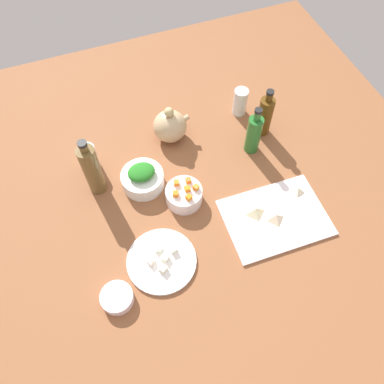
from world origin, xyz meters
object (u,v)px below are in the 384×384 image
object	(u,v)px
plate_tofu	(162,261)
bottle_1	(265,115)
bowl_greens	(143,180)
drinking_glass_1	(240,102)
cutting_board	(275,218)
bottle_0	(254,134)
drinking_glass_0	(89,157)
bowl_small_side	(117,298)
teapot	(170,126)
bowl_carrots	(184,195)
bottle_2	(92,170)

from	to	relation	value
plate_tofu	bottle_1	world-z (taller)	bottle_1
bowl_greens	drinking_glass_1	xyz separation A→B (cm)	(47.78, 20.39, 2.89)
cutting_board	bottle_1	bearing A→B (deg)	70.78
cutting_board	bottle_0	bearing A→B (deg)	80.34
drinking_glass_1	drinking_glass_0	bearing A→B (deg)	-174.98
bowl_small_side	teapot	size ratio (longest dim) A/B	0.64
drinking_glass_0	drinking_glass_1	xyz separation A→B (cm)	(63.70, 5.60, 0.52)
bowl_carrots	drinking_glass_1	bearing A→B (deg)	41.60
bowl_small_side	plate_tofu	bearing A→B (deg)	23.05
cutting_board	bowl_carrots	xyz separation A→B (cm)	(-27.26, 18.31, 2.64)
bowl_carrots	bottle_1	distance (cm)	45.17
bowl_carrots	bottle_2	xyz separation A→B (cm)	(-27.58, 15.95, 8.44)
bowl_greens	teapot	xyz separation A→B (cm)	(16.76, 17.74, 3.50)
plate_tofu	bottle_0	distance (cm)	58.10
teapot	bottle_2	world-z (taller)	bottle_2
plate_tofu	bowl_small_side	xyz separation A→B (cm)	(-16.66, -7.09, 1.29)
plate_tofu	drinking_glass_0	size ratio (longest dim) A/B	2.12
drinking_glass_0	drinking_glass_1	distance (cm)	63.95
drinking_glass_0	bowl_small_side	bearing A→B (deg)	-94.34
cutting_board	bowl_greens	distance (cm)	49.21
plate_tofu	drinking_glass_0	xyz separation A→B (cm)	(-12.63, 45.99, 4.80)
bowl_carrots	bottle_2	size ratio (longest dim) A/B	0.50
bottle_0	teapot	bearing A→B (deg)	148.92
bowl_greens	bottle_2	bearing A→B (deg)	164.81
cutting_board	bottle_2	xyz separation A→B (cm)	(-54.84, 34.27, 11.08)
cutting_board	bottle_2	bearing A→B (deg)	148.00
teapot	bowl_small_side	bearing A→B (deg)	-123.23
cutting_board	drinking_glass_0	bearing A→B (deg)	140.80
teapot	drinking_glass_0	distance (cm)	32.82
bowl_carrots	drinking_glass_0	xyz separation A→B (cm)	(-27.61, 26.44, 2.26)
bottle_1	drinking_glass_1	world-z (taller)	bottle_1
plate_tofu	bottle_1	xyz separation A→B (cm)	(55.37, 38.89, 8.50)
cutting_board	bottle_2	size ratio (longest dim) A/B	1.34
bowl_greens	bottle_2	world-z (taller)	bottle_2
plate_tofu	teapot	world-z (taller)	teapot
bowl_small_side	bottle_2	size ratio (longest dim) A/B	0.39
bowl_greens	bowl_small_side	world-z (taller)	bowl_greens
drinking_glass_0	plate_tofu	bearing A→B (deg)	-74.65
bowl_small_side	bottle_1	world-z (taller)	bottle_1
cutting_board	plate_tofu	world-z (taller)	plate_tofu
bowl_greens	bowl_small_side	distance (cm)	43.19
bowl_greens	bottle_1	distance (cm)	53.00
plate_tofu	bowl_carrots	size ratio (longest dim) A/B	1.76
cutting_board	bowl_small_side	world-z (taller)	bowl_small_side
cutting_board	drinking_glass_0	xyz separation A→B (cm)	(-54.87, 44.75, 4.90)
drinking_glass_1	bottle_1	bearing A→B (deg)	-71.30
bowl_small_side	bottle_2	world-z (taller)	bottle_2
plate_tofu	teapot	xyz separation A→B (cm)	(20.04, 48.94, 5.93)
cutting_board	drinking_glass_1	xyz separation A→B (cm)	(8.82, 50.35, 5.41)
teapot	drinking_glass_0	world-z (taller)	teapot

